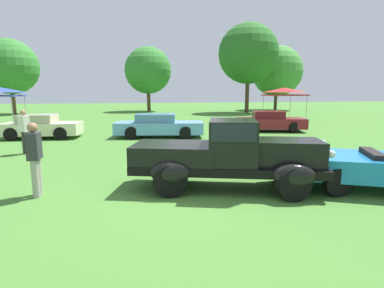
% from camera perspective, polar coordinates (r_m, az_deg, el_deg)
% --- Properties ---
extents(ground_plane, '(120.00, 120.00, 0.00)m').
position_cam_1_polar(ground_plane, '(7.34, 1.01, -8.95)').
color(ground_plane, '#42752D').
extents(feature_pickup_truck, '(4.78, 2.77, 1.70)m').
position_cam_1_polar(feature_pickup_truck, '(7.41, 6.90, -1.88)').
color(feature_pickup_truck, black).
rests_on(feature_pickup_truck, ground_plane).
extents(show_car_cream, '(3.96, 1.97, 1.22)m').
position_cam_1_polar(show_car_cream, '(17.43, -26.58, 2.94)').
color(show_car_cream, beige).
rests_on(show_car_cream, ground_plane).
extents(show_car_skyblue, '(4.76, 2.40, 1.22)m').
position_cam_1_polar(show_car_skyblue, '(16.08, -6.28, 3.43)').
color(show_car_skyblue, '#669EDB').
rests_on(show_car_skyblue, ground_plane).
extents(show_car_burgundy, '(4.29, 2.64, 1.22)m').
position_cam_1_polar(show_car_burgundy, '(19.00, 14.49, 4.14)').
color(show_car_burgundy, maroon).
rests_on(show_car_burgundy, ground_plane).
extents(spectator_between_cars, '(0.46, 0.45, 1.69)m').
position_cam_1_polar(spectator_between_cars, '(13.23, -28.94, 2.28)').
color(spectator_between_cars, '#383838').
rests_on(spectator_between_cars, ground_plane).
extents(spectator_by_row, '(0.24, 0.40, 1.69)m').
position_cam_1_polar(spectator_by_row, '(7.68, -27.42, -2.17)').
color(spectator_by_row, '#9E998E').
rests_on(spectator_by_row, ground_plane).
extents(canopy_tent_center_field, '(2.85, 2.85, 2.71)m').
position_cam_1_polar(canopy_tent_center_field, '(26.45, 17.03, 9.48)').
color(canopy_tent_center_field, '#B7B7BC').
rests_on(canopy_tent_center_field, ground_plane).
extents(treeline_far_left, '(5.73, 5.73, 7.84)m').
position_cam_1_polar(treeline_far_left, '(37.98, -31.02, 12.33)').
color(treeline_far_left, brown).
rests_on(treeline_far_left, ground_plane).
extents(treeline_mid_left, '(5.63, 5.63, 7.77)m').
position_cam_1_polar(treeline_mid_left, '(38.34, -8.26, 13.51)').
color(treeline_mid_left, brown).
rests_on(treeline_mid_left, ground_plane).
extents(treeline_center, '(6.72, 6.72, 9.96)m').
position_cam_1_polar(treeline_center, '(36.04, 10.54, 16.33)').
color(treeline_center, '#47331E').
rests_on(treeline_center, ground_plane).
extents(treeline_mid_right, '(6.50, 6.50, 8.26)m').
position_cam_1_polar(treeline_mid_right, '(42.01, 15.68, 13.01)').
color(treeline_mid_right, '#47331E').
rests_on(treeline_mid_right, ground_plane).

